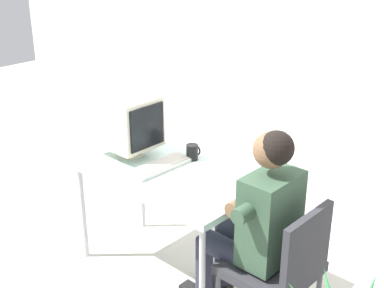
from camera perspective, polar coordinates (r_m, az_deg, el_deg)
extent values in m
plane|color=#B2ADA3|center=(3.78, -2.55, -13.37)|extent=(12.00, 12.00, 0.00)
cube|color=silver|center=(4.07, 14.62, 11.74)|extent=(8.00, 0.10, 3.00)
cylinder|color=#B7B7BC|center=(3.80, -11.60, -7.20)|extent=(0.04, 0.04, 0.72)
cylinder|color=#B7B7BC|center=(3.10, 1.10, -14.34)|extent=(0.04, 0.04, 0.72)
cylinder|color=#B7B7BC|center=(4.10, -5.40, -4.47)|extent=(0.04, 0.04, 0.72)
cylinder|color=#B7B7BC|center=(3.46, 7.29, -10.17)|extent=(0.04, 0.04, 0.72)
cube|color=silver|center=(3.40, -2.76, -3.25)|extent=(1.23, 0.67, 0.04)
cylinder|color=beige|center=(3.65, -6.70, -0.93)|extent=(0.20, 0.20, 0.02)
cylinder|color=beige|center=(3.64, -6.72, -0.41)|extent=(0.06, 0.06, 0.05)
cube|color=beige|center=(3.56, -6.87, 2.52)|extent=(0.36, 0.33, 0.34)
cube|color=black|center=(3.43, -4.84, 1.81)|extent=(0.01, 0.28, 0.28)
cube|color=silver|center=(3.43, -3.38, -2.40)|extent=(0.17, 0.45, 0.02)
cube|color=beige|center=(3.42, -3.38, -2.16)|extent=(0.14, 0.41, 0.01)
cylinder|color=#4C4C51|center=(3.48, 7.31, -13.21)|extent=(0.03, 0.03, 0.39)
cube|color=#2D2D33|center=(3.12, 8.38, -13.02)|extent=(0.48, 0.48, 0.06)
cube|color=#2D2D33|center=(2.90, 12.24, -10.87)|extent=(0.04, 0.43, 0.40)
cube|color=#334C38|center=(2.96, 8.41, -7.93)|extent=(0.22, 0.35, 0.53)
sphere|color=brown|center=(2.78, 8.54, -0.66)|extent=(0.20, 0.20, 0.20)
sphere|color=black|center=(2.76, 9.07, -0.44)|extent=(0.19, 0.19, 0.19)
cylinder|color=#262838|center=(3.13, 4.14, -11.50)|extent=(0.40, 0.14, 0.14)
cylinder|color=#262838|center=(3.25, 6.16, -10.15)|extent=(0.40, 0.14, 0.14)
cylinder|color=#262838|center=(3.37, 1.33, -13.53)|extent=(0.11, 0.11, 0.47)
cylinder|color=#262838|center=(3.48, 3.33, -12.22)|extent=(0.11, 0.11, 0.47)
cube|color=black|center=(3.63, 2.51, -14.50)|extent=(0.24, 0.09, 0.06)
cylinder|color=#334C38|center=(2.76, 5.76, -7.36)|extent=(0.09, 0.14, 0.09)
cylinder|color=#334C38|center=(3.06, 10.42, -4.45)|extent=(0.09, 0.14, 0.09)
cylinder|color=brown|center=(2.99, 6.27, -5.96)|extent=(0.09, 0.35, 0.09)
cylinder|color=black|center=(3.52, 0.03, -0.89)|extent=(0.08, 0.08, 0.11)
torus|color=black|center=(3.55, 0.51, -0.68)|extent=(0.07, 0.01, 0.07)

